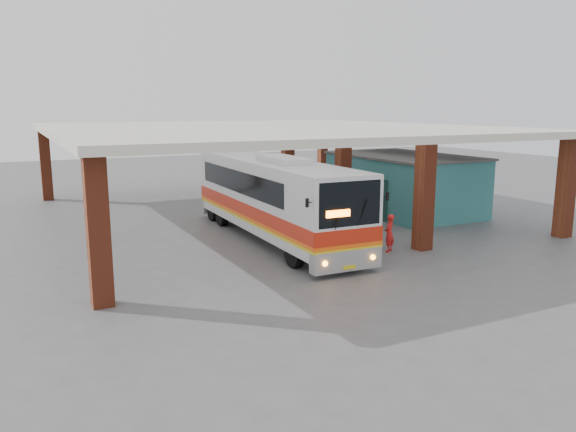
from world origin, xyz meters
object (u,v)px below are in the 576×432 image
at_px(motorcycle, 350,215).
at_px(pedestrian, 389,233).
at_px(coach_bus, 274,198).
at_px(red_chair, 332,201).

bearing_deg(motorcycle, pedestrian, -175.44).
xyz_separation_m(coach_bus, motorcycle, (4.27, 0.62, -1.23)).
height_order(coach_bus, red_chair, coach_bus).
bearing_deg(red_chair, pedestrian, -131.08).
height_order(coach_bus, motorcycle, coach_bus).
relative_size(coach_bus, pedestrian, 8.37).
bearing_deg(coach_bus, pedestrian, -50.69).
distance_m(coach_bus, pedestrian, 5.19).
distance_m(coach_bus, motorcycle, 4.49).
relative_size(motorcycle, pedestrian, 1.46).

